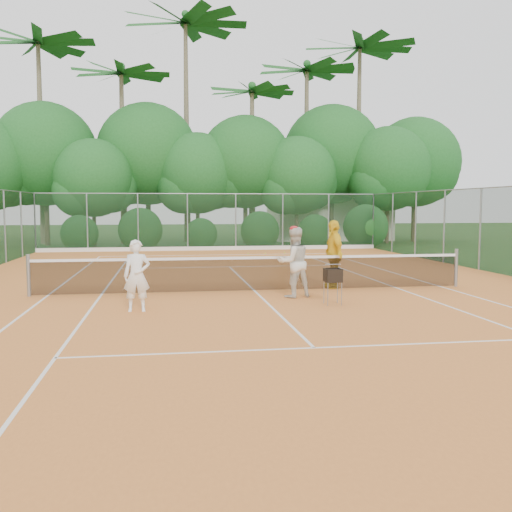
{
  "coord_description": "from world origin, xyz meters",
  "views": [
    {
      "loc": [
        -2.38,
        -15.38,
        2.36
      ],
      "look_at": [
        -0.16,
        -1.2,
        1.1
      ],
      "focal_mm": 40.0,
      "sensor_mm": 36.0,
      "label": 1
    }
  ],
  "objects_px": {
    "player_yellow": "(333,254)",
    "player_white": "(137,276)",
    "player_center_grp": "(294,262)",
    "ball_hopper": "(333,276)"
  },
  "relations": [
    {
      "from": "player_yellow",
      "to": "ball_hopper",
      "type": "bearing_deg",
      "value": -20.12
    },
    {
      "from": "player_center_grp",
      "to": "player_yellow",
      "type": "distance_m",
      "value": 2.1
    },
    {
      "from": "player_yellow",
      "to": "ball_hopper",
      "type": "xyz_separation_m",
      "value": [
        -0.81,
        -2.68,
        -0.29
      ]
    },
    {
      "from": "player_white",
      "to": "player_center_grp",
      "type": "bearing_deg",
      "value": 19.47
    },
    {
      "from": "ball_hopper",
      "to": "player_yellow",
      "type": "bearing_deg",
      "value": 88.94
    },
    {
      "from": "player_white",
      "to": "player_yellow",
      "type": "height_order",
      "value": "player_yellow"
    },
    {
      "from": "player_center_grp",
      "to": "player_white",
      "type": "bearing_deg",
      "value": -160.29
    },
    {
      "from": "player_white",
      "to": "player_center_grp",
      "type": "xyz_separation_m",
      "value": [
        3.88,
        1.39,
        0.11
      ]
    },
    {
      "from": "player_yellow",
      "to": "player_white",
      "type": "bearing_deg",
      "value": -65.17
    },
    {
      "from": "player_white",
      "to": "ball_hopper",
      "type": "distance_m",
      "value": 4.57
    }
  ]
}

